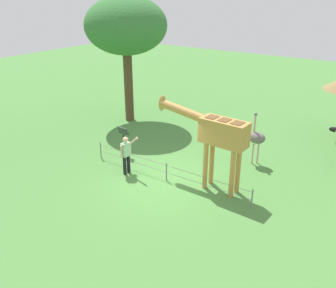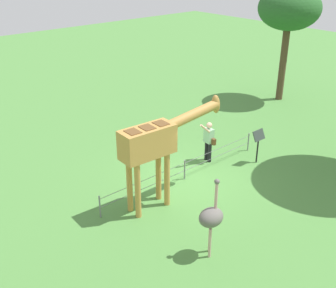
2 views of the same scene
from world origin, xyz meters
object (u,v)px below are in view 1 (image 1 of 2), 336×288
(giraffe, at_px, (216,134))
(ostrich, at_px, (257,138))
(visitor, at_px, (126,153))
(info_sign, at_px, (123,135))
(tree_east, at_px, (126,26))

(giraffe, relative_size, ostrich, 1.68)
(visitor, relative_size, info_sign, 1.27)
(ostrich, bearing_deg, giraffe, 79.97)
(visitor, distance_m, info_sign, 1.85)
(tree_east, bearing_deg, ostrich, 170.94)
(tree_east, bearing_deg, visitor, 129.34)
(giraffe, height_order, tree_east, tree_east)
(visitor, bearing_deg, tree_east, -50.66)
(giraffe, xyz_separation_m, info_sign, (4.67, -0.32, -1.20))
(giraffe, height_order, info_sign, giraffe)
(giraffe, height_order, visitor, giraffe)
(visitor, bearing_deg, info_sign, -45.13)
(tree_east, distance_m, info_sign, 6.25)
(ostrich, distance_m, tree_east, 8.98)
(visitor, height_order, info_sign, visitor)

